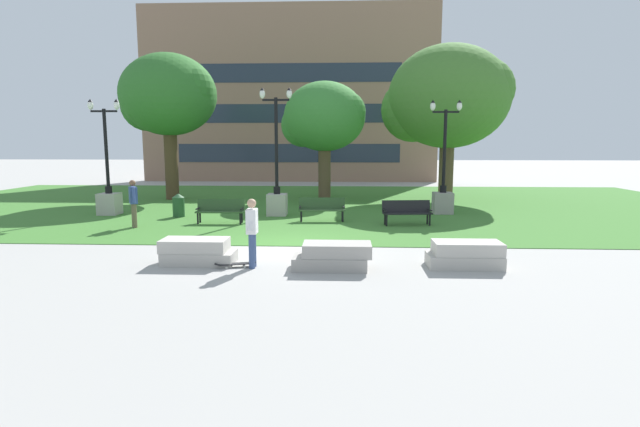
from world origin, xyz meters
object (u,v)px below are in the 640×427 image
object	(u,v)px
park_bench_near_left	(407,211)
lamp_post_center	(109,191)
park_bench_far_left	(322,208)
park_bench_near_right	(220,209)
lamp_post_left	(443,191)
concrete_block_left	(333,256)
lamp_post_right	(277,190)
skateboard	(235,264)
concrete_block_center	(197,252)
concrete_block_right	(465,255)
person_bystander_near_lawn	(133,201)
person_skateboarder	(252,229)
trash_bin	(179,205)

from	to	relation	value
park_bench_near_left	lamp_post_center	size ratio (longest dim) A/B	0.38
park_bench_near_left	park_bench_far_left	bearing A→B (deg)	166.60
park_bench_near_right	lamp_post_left	size ratio (longest dim) A/B	0.38
concrete_block_left	lamp_post_right	distance (m)	9.09
skateboard	park_bench_near_left	xyz separation A→B (m)	(5.02, 6.50, 0.45)
concrete_block_center	park_bench_near_left	xyz separation A→B (m)	(6.06, 6.16, 0.23)
concrete_block_right	park_bench_far_left	size ratio (longest dim) A/B	0.99
lamp_post_center	concrete_block_left	bearing A→B (deg)	-41.76
concrete_block_center	concrete_block_right	world-z (taller)	same
concrete_block_left	lamp_post_left	xyz separation A→B (m)	(4.52, 9.58, 0.69)
concrete_block_center	skateboard	world-z (taller)	concrete_block_center
park_bench_near_right	skateboard	bearing A→B (deg)	-73.24
lamp_post_right	person_bystander_near_lawn	world-z (taller)	lamp_post_right
park_bench_near_right	lamp_post_right	distance (m)	2.87
person_skateboarder	trash_bin	distance (m)	9.24
lamp_post_center	park_bench_far_left	bearing A→B (deg)	-8.27
lamp_post_right	concrete_block_center	bearing A→B (deg)	-96.45
skateboard	trash_bin	bearing A→B (deg)	116.87
park_bench_near_right	trash_bin	world-z (taller)	trash_bin
skateboard	park_bench_near_left	distance (m)	8.23
concrete_block_right	lamp_post_right	bearing A→B (deg)	124.65
trash_bin	concrete_block_right	bearing A→B (deg)	-38.44
concrete_block_center	park_bench_far_left	world-z (taller)	park_bench_far_left
concrete_block_left	person_skateboarder	xyz separation A→B (m)	(-1.99, 0.04, 0.66)
park_bench_far_left	lamp_post_center	distance (m)	9.16
concrete_block_right	park_bench_near_left	xyz separation A→B (m)	(-0.67, 6.21, 0.23)
concrete_block_left	skateboard	world-z (taller)	concrete_block_left
concrete_block_right	skateboard	distance (m)	5.71
trash_bin	park_bench_far_left	bearing A→B (deg)	-7.62
park_bench_near_left	lamp_post_left	distance (m)	3.63
concrete_block_left	park_bench_far_left	bearing A→B (deg)	94.57
park_bench_near_left	lamp_post_left	xyz separation A→B (m)	(1.92, 3.05, 0.46)
park_bench_far_left	lamp_post_right	xyz separation A→B (m)	(-1.94, 1.41, 0.54)
concrete_block_right	skateboard	xyz separation A→B (m)	(-5.69, -0.29, -0.22)
lamp_post_right	trash_bin	distance (m)	4.07
park_bench_far_left	lamp_post_right	world-z (taller)	lamp_post_right
concrete_block_left	park_bench_far_left	xyz separation A→B (m)	(-0.58, 7.29, 0.23)
concrete_block_center	lamp_post_right	size ratio (longest dim) A/B	0.35
person_skateboarder	park_bench_near_right	world-z (taller)	person_skateboarder
park_bench_far_left	lamp_post_left	xyz separation A→B (m)	(5.10, 2.29, 0.46)
park_bench_far_left	lamp_post_center	bearing A→B (deg)	171.73
concrete_block_left	person_bystander_near_lawn	distance (m)	9.14
park_bench_near_right	lamp_post_center	size ratio (longest dim) A/B	0.38
concrete_block_center	lamp_post_left	distance (m)	12.21
person_skateboarder	concrete_block_center	bearing A→B (deg)	167.26
concrete_block_right	person_skateboarder	distance (m)	5.31
lamp_post_center	person_bystander_near_lawn	size ratio (longest dim) A/B	2.81
concrete_block_center	park_bench_far_left	xyz separation A→B (m)	(2.88, 6.92, 0.23)
concrete_block_left	park_bench_far_left	world-z (taller)	park_bench_far_left
park_bench_near_left	trash_bin	xyz separation A→B (m)	(-9.10, 1.55, -0.04)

